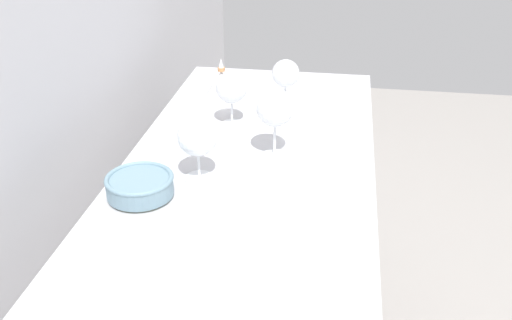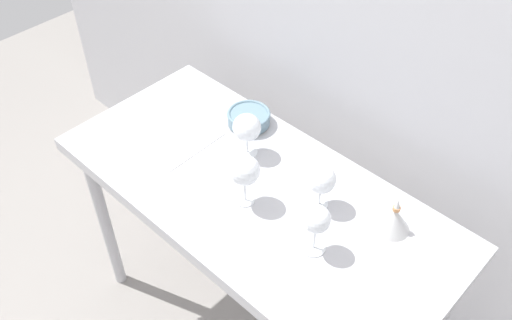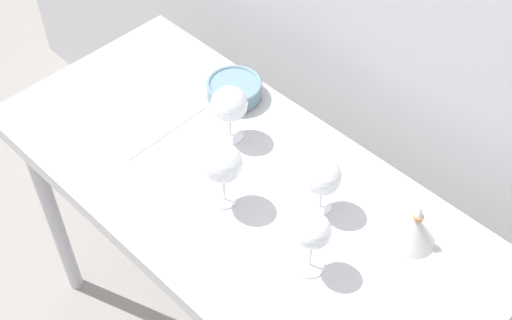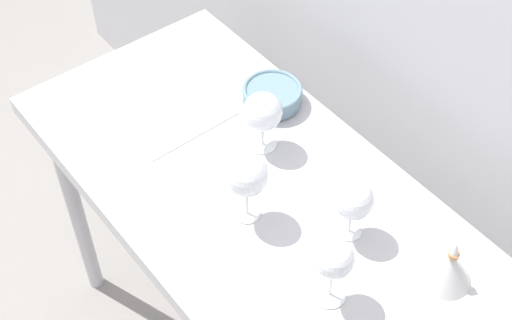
{
  "view_description": "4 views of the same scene",
  "coord_description": "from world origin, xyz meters",
  "px_view_note": "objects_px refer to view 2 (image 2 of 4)",
  "views": [
    {
      "loc": [
        -1.36,
        -0.23,
        1.61
      ],
      "look_at": [
        -0.08,
        -0.03,
        0.93
      ],
      "focal_mm": 40.68,
      "sensor_mm": 36.0,
      "label": 1
    },
    {
      "loc": [
        0.88,
        -0.93,
        2.26
      ],
      "look_at": [
        -0.02,
        0.02,
        0.99
      ],
      "focal_mm": 39.34,
      "sensor_mm": 36.0,
      "label": 2
    },
    {
      "loc": [
        0.85,
        -0.8,
        2.26
      ],
      "look_at": [
        0.01,
        0.05,
        0.95
      ],
      "focal_mm": 48.82,
      "sensor_mm": 36.0,
      "label": 3
    },
    {
      "loc": [
        0.86,
        -0.71,
        2.26
      ],
      "look_at": [
        -0.08,
        0.03,
        0.95
      ],
      "focal_mm": 51.57,
      "sensor_mm": 36.0,
      "label": 4
    }
  ],
  "objects_px": {
    "wine_glass_near_right": "(316,221)",
    "decanter_funnel": "(394,219)",
    "wine_glass_far_left": "(247,128)",
    "tasting_sheet_upper": "(181,140)",
    "tasting_bowl": "(249,118)",
    "wine_glass_near_center": "(245,171)",
    "wine_glass_far_right": "(322,180)"
  },
  "relations": [
    {
      "from": "wine_glass_far_right",
      "to": "tasting_bowl",
      "type": "height_order",
      "value": "wine_glass_far_right"
    },
    {
      "from": "wine_glass_near_center",
      "to": "decanter_funnel",
      "type": "xyz_separation_m",
      "value": [
        0.41,
        0.23,
        -0.09
      ]
    },
    {
      "from": "tasting_sheet_upper",
      "to": "wine_glass_far_right",
      "type": "bearing_deg",
      "value": 9.44
    },
    {
      "from": "tasting_bowl",
      "to": "wine_glass_far_left",
      "type": "bearing_deg",
      "value": -48.24
    },
    {
      "from": "wine_glass_near_center",
      "to": "wine_glass_near_right",
      "type": "bearing_deg",
      "value": 0.77
    },
    {
      "from": "wine_glass_near_center",
      "to": "tasting_sheet_upper",
      "type": "xyz_separation_m",
      "value": [
        -0.37,
        0.05,
        -0.13
      ]
    },
    {
      "from": "tasting_sheet_upper",
      "to": "tasting_bowl",
      "type": "xyz_separation_m",
      "value": [
        0.11,
        0.23,
        0.03
      ]
    },
    {
      "from": "wine_glass_near_center",
      "to": "decanter_funnel",
      "type": "height_order",
      "value": "wine_glass_near_center"
    },
    {
      "from": "wine_glass_near_center",
      "to": "tasting_sheet_upper",
      "type": "height_order",
      "value": "wine_glass_near_center"
    },
    {
      "from": "decanter_funnel",
      "to": "wine_glass_far_right",
      "type": "bearing_deg",
      "value": -160.89
    },
    {
      "from": "wine_glass_near_right",
      "to": "decanter_funnel",
      "type": "height_order",
      "value": "wine_glass_near_right"
    },
    {
      "from": "tasting_sheet_upper",
      "to": "wine_glass_far_left",
      "type": "bearing_deg",
      "value": 27.54
    },
    {
      "from": "wine_glass_near_center",
      "to": "wine_glass_near_right",
      "type": "distance_m",
      "value": 0.28
    },
    {
      "from": "wine_glass_far_left",
      "to": "tasting_bowl",
      "type": "xyz_separation_m",
      "value": [
        -0.1,
        0.12,
        -0.08
      ]
    },
    {
      "from": "wine_glass_far_left",
      "to": "decanter_funnel",
      "type": "relative_size",
      "value": 1.28
    },
    {
      "from": "wine_glass_far_right",
      "to": "decanter_funnel",
      "type": "xyz_separation_m",
      "value": [
        0.23,
        0.08,
        -0.07
      ]
    },
    {
      "from": "wine_glass_near_center",
      "to": "wine_glass_far_left",
      "type": "xyz_separation_m",
      "value": [
        -0.15,
        0.17,
        -0.02
      ]
    },
    {
      "from": "wine_glass_near_right",
      "to": "wine_glass_far_left",
      "type": "xyz_separation_m",
      "value": [
        -0.44,
        0.16,
        -0.02
      ]
    },
    {
      "from": "wine_glass_far_left",
      "to": "decanter_funnel",
      "type": "bearing_deg",
      "value": 6.22
    },
    {
      "from": "wine_glass_near_right",
      "to": "tasting_bowl",
      "type": "bearing_deg",
      "value": 152.53
    },
    {
      "from": "wine_glass_far_left",
      "to": "tasting_bowl",
      "type": "relative_size",
      "value": 1.03
    },
    {
      "from": "wine_glass_far_right",
      "to": "decanter_funnel",
      "type": "bearing_deg",
      "value": 19.11
    },
    {
      "from": "wine_glass_near_center",
      "to": "tasting_bowl",
      "type": "distance_m",
      "value": 0.4
    },
    {
      "from": "tasting_sheet_upper",
      "to": "tasting_bowl",
      "type": "distance_m",
      "value": 0.26
    },
    {
      "from": "tasting_sheet_upper",
      "to": "tasting_bowl",
      "type": "relative_size",
      "value": 1.71
    },
    {
      "from": "wine_glass_near_right",
      "to": "tasting_bowl",
      "type": "distance_m",
      "value": 0.62
    },
    {
      "from": "wine_glass_near_center",
      "to": "wine_glass_far_right",
      "type": "bearing_deg",
      "value": 39.4
    },
    {
      "from": "wine_glass_near_center",
      "to": "decanter_funnel",
      "type": "distance_m",
      "value": 0.48
    },
    {
      "from": "wine_glass_near_center",
      "to": "tasting_sheet_upper",
      "type": "bearing_deg",
      "value": 172.35
    },
    {
      "from": "decanter_funnel",
      "to": "tasting_sheet_upper",
      "type": "bearing_deg",
      "value": -167.06
    },
    {
      "from": "tasting_bowl",
      "to": "wine_glass_far_right",
      "type": "bearing_deg",
      "value": -16.77
    },
    {
      "from": "wine_glass_near_center",
      "to": "tasting_bowl",
      "type": "relative_size",
      "value": 1.16
    }
  ]
}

